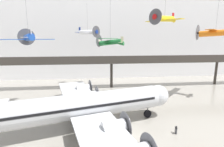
% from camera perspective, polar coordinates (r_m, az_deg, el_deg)
% --- Properties ---
extents(ground_plane, '(260.00, 260.00, 0.00)m').
position_cam_1_polar(ground_plane, '(25.39, 5.92, -19.67)').
color(ground_plane, gray).
extents(hangar_back_wall, '(140.00, 3.00, 27.91)m').
position_cam_1_polar(hangar_back_wall, '(58.48, -1.48, 12.33)').
color(hangar_back_wall, white).
rests_on(hangar_back_wall, ground).
extents(mezzanine_walkway, '(110.00, 3.20, 8.72)m').
position_cam_1_polar(mezzanine_walkway, '(45.48, -0.05, 3.91)').
color(mezzanine_walkway, '#38332D').
rests_on(mezzanine_walkway, ground).
extents(airliner_silver_main, '(29.37, 34.02, 10.48)m').
position_cam_1_polar(airliner_silver_main, '(25.59, -10.05, -10.51)').
color(airliner_silver_main, silver).
rests_on(airliner_silver_main, ground).
extents(suspended_plane_white_twin, '(6.74, 6.82, 8.48)m').
position_cam_1_polar(suspended_plane_white_twin, '(46.75, -7.97, 13.22)').
color(suspended_plane_white_twin, silver).
extents(suspended_plane_blue_trainer, '(8.27, 7.29, 9.85)m').
position_cam_1_polar(suspended_plane_blue_trainer, '(33.69, -25.52, 10.57)').
color(suspended_plane_blue_trainer, '#1E4CAD').
extents(suspended_plane_yellow_lowwing, '(6.66, 7.28, 6.32)m').
position_cam_1_polar(suspended_plane_yellow_lowwing, '(36.31, 16.78, 16.73)').
color(suspended_plane_yellow_lowwing, yellow).
extents(suspended_plane_orange_highwing, '(7.92, 7.93, 9.02)m').
position_cam_1_polar(suspended_plane_orange_highwing, '(43.65, 30.69, 11.37)').
color(suspended_plane_orange_highwing, orange).
extents(suspended_plane_green_biplane, '(6.17, 6.84, 10.35)m').
position_cam_1_polar(suspended_plane_green_biplane, '(37.08, -0.60, 10.21)').
color(suspended_plane_green_biplane, '#1E6B33').
extents(info_sign_pedestal, '(0.16, 0.78, 1.24)m').
position_cam_1_polar(info_sign_pedestal, '(27.09, 20.16, -17.12)').
color(info_sign_pedestal, '#4C4C51').
rests_on(info_sign_pedestal, ground).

